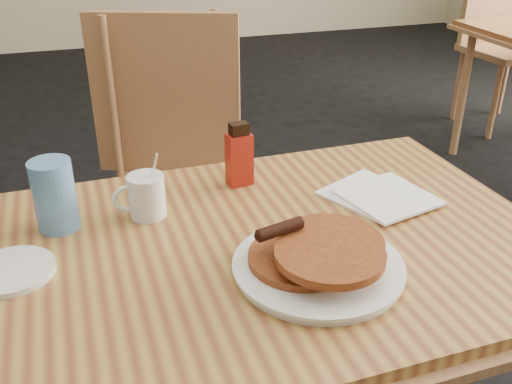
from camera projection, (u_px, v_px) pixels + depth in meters
main_table at (261, 260)px, 1.11m from camera, size 1.17×0.80×0.75m
chair_main_far at (176, 155)px, 1.78m from camera, size 0.60×0.61×1.03m
chair_neighbor_far at (500, 29)px, 3.56m from camera, size 0.48×0.48×1.00m
pancake_plate at (319, 260)px, 0.99m from camera, size 0.30×0.30×0.09m
coffee_mug at (145, 195)px, 1.16m from camera, size 0.11×0.08×0.14m
syrup_bottle at (239, 157)px, 1.27m from camera, size 0.06×0.04×0.15m
napkin_stack at (379, 195)px, 1.24m from camera, size 0.24×0.25×0.01m
blue_tumbler at (54, 195)px, 1.10m from camera, size 0.10×0.10×0.14m
side_saucer at (11, 271)px, 0.99m from camera, size 0.16×0.16×0.01m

